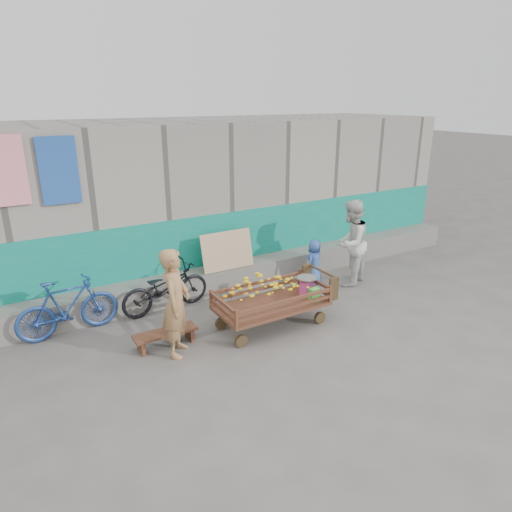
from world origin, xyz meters
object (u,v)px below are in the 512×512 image
woman (351,243)px  child (314,262)px  banana_cart (270,295)px  bicycle_dark (165,288)px  bicycle_blue (68,307)px  vendor_man (176,303)px  bench (166,335)px

woman → child: woman is taller
banana_cart → bicycle_dark: (-1.18, 1.41, -0.14)m
bicycle_dark → bicycle_blue: size_ratio=1.03×
child → banana_cart: bearing=9.8°
vendor_man → woman: size_ratio=0.94×
bench → bicycle_dark: bicycle_dark is taller
bench → bicycle_dark: size_ratio=0.59×
child → bicycle_blue: size_ratio=0.59×
banana_cart → vendor_man: size_ratio=1.22×
vendor_man → bicycle_blue: bearing=76.0°
vendor_man → bicycle_dark: (0.34, 1.41, -0.37)m
vendor_man → woman: 3.85m
child → bench: bearing=-9.0°
woman → bench: bearing=-20.2°
bench → child: (3.29, 0.77, 0.28)m
vendor_man → woman: bearing=-45.1°
child → bicycle_blue: (-4.42, 0.31, 0.01)m
child → bicycle_dark: 2.89m
banana_cart → bench: (-1.61, 0.28, -0.38)m
vendor_man → child: (3.21, 1.05, -0.33)m
bench → vendor_man: 0.67m
bench → bicycle_dark: (0.43, 1.13, 0.24)m
woman → bicycle_blue: 5.05m
bicycle_blue → vendor_man: bearing=-142.5°
vendor_man → banana_cart: bearing=-55.7°
woman → bicycle_blue: (-4.99, 0.65, -0.37)m
banana_cart → bicycle_dark: size_ratio=1.22×
banana_cart → woman: size_ratio=1.14×
banana_cart → woman: (2.26, 0.71, 0.28)m
banana_cart → bench: 1.68m
child → bicycle_dark: bearing=-29.3°
vendor_man → bicycle_blue: vendor_man is taller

